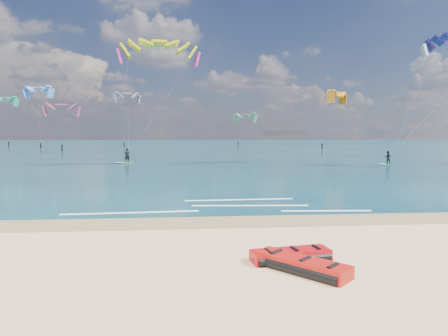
# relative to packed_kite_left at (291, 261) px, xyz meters

# --- Properties ---
(ground) EXTENTS (320.00, 320.00, 0.00)m
(ground) POSITION_rel_packed_kite_left_xyz_m (-2.27, 42.21, 0.00)
(ground) COLOR tan
(ground) RESTS_ON ground
(wet_sand_strip) EXTENTS (320.00, 2.40, 0.01)m
(wet_sand_strip) POSITION_rel_packed_kite_left_xyz_m (-2.27, 5.21, 0.00)
(wet_sand_strip) COLOR olive
(wet_sand_strip) RESTS_ON ground
(sea) EXTENTS (320.00, 200.00, 0.04)m
(sea) POSITION_rel_packed_kite_left_xyz_m (-2.27, 106.21, 0.02)
(sea) COLOR #0A313A
(sea) RESTS_ON ground
(packed_kite_left) EXTENTS (2.60, 1.42, 0.38)m
(packed_kite_left) POSITION_rel_packed_kite_left_xyz_m (0.00, 0.00, 0.00)
(packed_kite_left) COLOR #BA090E
(packed_kite_left) RESTS_ON ground
(packed_kite_mid) EXTENTS (2.73, 2.86, 0.40)m
(packed_kite_mid) POSITION_rel_packed_kite_left_xyz_m (0.05, -0.87, 0.00)
(packed_kite_mid) COLOR red
(packed_kite_mid) RESTS_ON ground
(kitesurfer_main) EXTENTS (11.97, 7.77, 14.87)m
(kitesurfer_main) POSITION_rel_packed_kite_left_xyz_m (-8.03, 35.01, 7.61)
(kitesurfer_main) COLOR #BDEC1B
(kitesurfer_main) RESTS_ON sea
(kitesurfer_far) EXTENTS (10.59, 7.70, 14.89)m
(kitesurfer_far) POSITION_rel_packed_kite_left_xyz_m (22.30, 30.48, 7.58)
(kitesurfer_far) COLOR gold
(kitesurfer_far) RESTS_ON sea
(shoreline_foam) EXTENTS (14.18, 3.93, 0.01)m
(shoreline_foam) POSITION_rel_packed_kite_left_xyz_m (-0.91, 8.32, 0.04)
(shoreline_foam) COLOR white
(shoreline_foam) RESTS_ON ground
(distant_kites) EXTENTS (82.25, 35.67, 13.21)m
(distant_kites) POSITION_rel_packed_kite_left_xyz_m (-16.18, 81.65, 5.84)
(distant_kites) COLOR teal
(distant_kites) RESTS_ON ground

